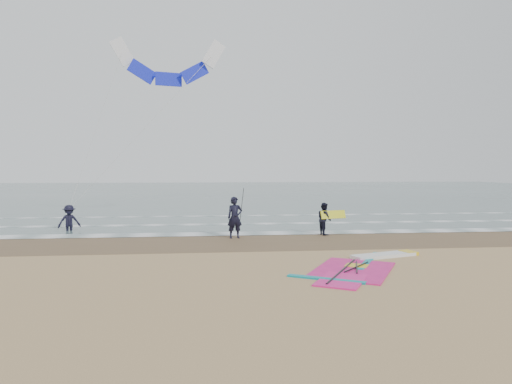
{
  "coord_description": "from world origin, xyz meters",
  "views": [
    {
      "loc": [
        -3.3,
        -13.57,
        3.18
      ],
      "look_at": [
        -1.34,
        5.0,
        2.2
      ],
      "focal_mm": 32.0,
      "sensor_mm": 36.0,
      "label": 1
    }
  ],
  "objects": [
    {
      "name": "ground",
      "position": [
        0.0,
        0.0,
        0.0
      ],
      "size": [
        120.0,
        120.0,
        0.0
      ],
      "primitive_type": "plane",
      "color": "tan",
      "rests_on": "ground"
    },
    {
      "name": "sea_water",
      "position": [
        0.0,
        48.0,
        0.01
      ],
      "size": [
        120.0,
        80.0,
        0.02
      ],
      "primitive_type": "cube",
      "color": "#47605E",
      "rests_on": "ground"
    },
    {
      "name": "wet_sand_band",
      "position": [
        0.0,
        6.0,
        0.0
      ],
      "size": [
        120.0,
        5.0,
        0.01
      ],
      "primitive_type": "cube",
      "color": "brown",
      "rests_on": "ground"
    },
    {
      "name": "foam_waterline",
      "position": [
        0.0,
        10.44,
        0.03
      ],
      "size": [
        120.0,
        9.15,
        0.02
      ],
      "color": "white",
      "rests_on": "ground"
    },
    {
      "name": "windsurf_rig",
      "position": [
        1.68,
        0.55,
        0.03
      ],
      "size": [
        5.35,
        5.07,
        0.13
      ],
      "color": "white",
      "rests_on": "ground"
    },
    {
      "name": "person_standing",
      "position": [
        -2.1,
        6.96,
        0.94
      ],
      "size": [
        0.76,
        0.56,
        1.88
      ],
      "primitive_type": "imported",
      "rotation": [
        0.0,
        0.0,
        0.17
      ],
      "color": "black",
      "rests_on": "ground"
    },
    {
      "name": "person_walking",
      "position": [
        2.21,
        7.58,
        0.77
      ],
      "size": [
        0.71,
        0.84,
        1.54
      ],
      "primitive_type": "imported",
      "rotation": [
        0.0,
        0.0,
        1.75
      ],
      "color": "black",
      "rests_on": "ground"
    },
    {
      "name": "person_wading",
      "position": [
        -10.27,
        10.13,
        0.84
      ],
      "size": [
        1.24,
        1.0,
        1.68
      ],
      "primitive_type": "imported",
      "rotation": [
        0.0,
        0.0,
        0.41
      ],
      "color": "black",
      "rests_on": "ground"
    },
    {
      "name": "held_pole",
      "position": [
        -1.8,
        6.96,
        1.38
      ],
      "size": [
        0.17,
        0.86,
        1.82
      ],
      "color": "black",
      "rests_on": "ground"
    },
    {
      "name": "carried_kiteboard",
      "position": [
        2.61,
        7.48,
        0.97
      ],
      "size": [
        1.3,
        0.51,
        0.39
      ],
      "color": "yellow",
      "rests_on": "ground"
    },
    {
      "name": "surf_kite",
      "position": [
        -5.64,
        14.35,
        9.24
      ],
      "size": [
        8.09,
        4.53,
        9.83
      ],
      "color": "white",
      "rests_on": "ground"
    }
  ]
}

